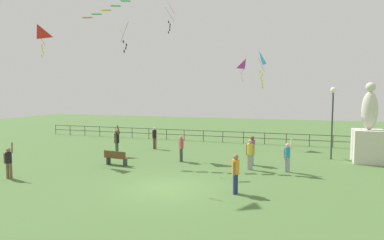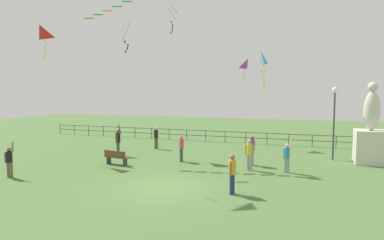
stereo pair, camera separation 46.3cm
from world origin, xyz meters
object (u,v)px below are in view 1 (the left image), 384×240
Objects in this scene: kite_1 at (246,65)px; person_5 at (9,161)px; person_0 at (155,136)px; person_1 at (236,171)px; person_4 at (181,147)px; park_bench at (116,157)px; lamppost at (333,107)px; kite_5 at (37,33)px; statue_monument at (368,137)px; person_6 at (287,155)px; kite_4 at (259,60)px; kite_2 at (165,8)px; kite_7 at (128,22)px; person_3 at (117,141)px; person_2 at (252,148)px; person_7 at (250,152)px.

person_5 is at bearing -123.89° from kite_1.
person_0 is 11.85m from person_1.
person_4 is 0.93× the size of kite_1.
park_bench is 0.89× the size of kite_1.
lamppost is at bearing 25.76° from park_bench.
kite_5 is at bearing 164.46° from person_1.
person_6 is (-4.50, -4.00, -0.62)m from statue_monument.
person_0 is 1.02× the size of person_4.
kite_2 is at bearing 161.82° from kite_4.
kite_7 reaches higher than person_4.
person_3 reaches higher than person_1.
statue_monument is at bearing 21.23° from park_bench.
kite_2 is 1.40× the size of kite_5.
kite_2 reaches higher than person_0.
kite_2 reaches higher than person_6.
person_1 is 10.67m from person_3.
person_3 is (-15.41, -2.92, -0.50)m from statue_monument.
person_2 reaches higher than park_bench.
person_5 is (-3.21, -9.97, -0.05)m from person_0.
park_bench is (-13.97, -5.43, -1.06)m from statue_monument.
person_1 is 0.92× the size of person_6.
park_bench is 0.76× the size of kite_5.
statue_monument is at bearing 10.72° from person_3.
statue_monument is at bearing 3.86° from kite_7.
person_6 is (10.91, -1.08, -0.12)m from person_3.
kite_7 is at bearing -174.10° from lamppost.
park_bench is 0.53× the size of kite_7.
kite_2 is at bearing 63.98° from kite_5.
person_2 is at bearing -41.74° from kite_2.
person_7 is at bearing -7.55° from person_3.
statue_monument is 2.36× the size of person_3.
statue_monument is at bearing 32.47° from person_7.
person_6 is at bearing 3.31° from kite_5.
kite_5 is at bearing 116.70° from person_5.
person_1 is 0.97× the size of person_2.
person_1 is (-6.39, -8.61, -0.57)m from statue_monument.
person_6 is at bearing -39.56° from kite_2.
person_2 is at bearing 0.06° from person_3.
person_3 reaches higher than person_2.
statue_monument is 1.67× the size of kite_7.
lamppost is 10.24m from person_1.
person_3 is 1.27× the size of person_4.
kite_5 is (-15.27, -0.88, 7.06)m from person_6.
person_2 is 4.26m from person_4.
person_0 is 0.96× the size of person_2.
person_7 is 10.03m from kite_1.
person_1 is at bearing -15.54° from kite_5.
statue_monument is at bearing 29.04° from person_5.
person_5 is at bearing -99.08° from kite_2.
person_4 is 9.67m from kite_7.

